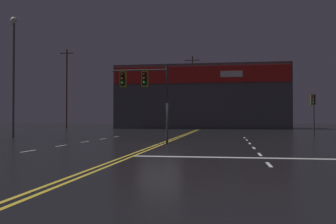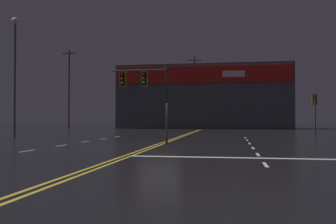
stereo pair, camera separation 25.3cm
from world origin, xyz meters
name	(u,v)px [view 1 (the left image)]	position (x,y,z in m)	size (l,w,h in m)	color
ground_plane	(160,145)	(0.00, 0.00, 0.00)	(200.00, 200.00, 0.00)	black
road_markings	(174,146)	(1.08, -1.39, 0.00)	(15.97, 60.00, 0.01)	gold
traffic_signal_median	(143,85)	(-1.15, 0.73, 3.64)	(3.57, 0.36, 4.82)	#38383D
traffic_signal_corner_northeast	(313,105)	(11.48, 12.39, 2.73)	(0.42, 0.36, 3.72)	#38383D
streetlight_median_approach	(14,61)	(-13.35, 6.30, 6.29)	(0.56, 0.56, 9.92)	#59595E
building_backdrop	(202,98)	(0.00, 38.41, 4.91)	(26.59, 10.23, 9.79)	#4C4C51
utility_pole_row	(200,88)	(-0.05, 33.92, 6.18)	(45.70, 0.26, 12.53)	#4C3828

